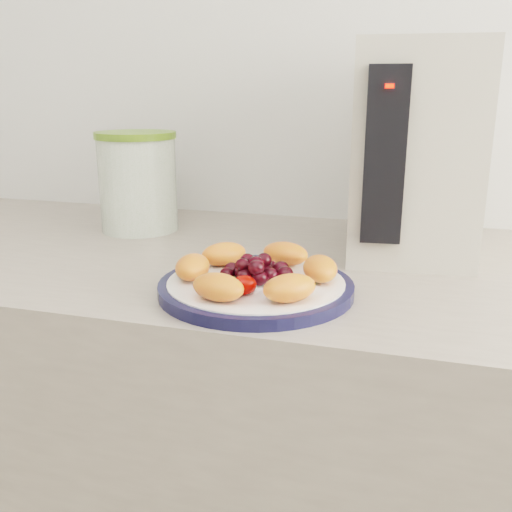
% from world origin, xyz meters
% --- Properties ---
extents(wall_back, '(3.50, 0.02, 2.60)m').
position_xyz_m(wall_back, '(0.00, 1.51, 1.30)').
color(wall_back, silver).
rests_on(wall_back, floor).
extents(counter, '(3.50, 0.60, 0.90)m').
position_xyz_m(counter, '(0.00, 1.20, 0.45)').
color(counter, '#9F9284').
rests_on(counter, floor).
extents(cabinet_face, '(3.48, 0.58, 0.84)m').
position_xyz_m(cabinet_face, '(0.00, 1.20, 0.42)').
color(cabinet_face, olive).
rests_on(cabinet_face, floor).
extents(plate_rim, '(0.25, 0.25, 0.01)m').
position_xyz_m(plate_rim, '(0.06, 1.03, 0.91)').
color(plate_rim, '#131537').
rests_on(plate_rim, counter).
extents(plate_face, '(0.23, 0.23, 0.02)m').
position_xyz_m(plate_face, '(0.06, 1.03, 0.91)').
color(plate_face, white).
rests_on(plate_face, counter).
extents(canister, '(0.14, 0.14, 0.17)m').
position_xyz_m(canister, '(-0.24, 1.30, 0.98)').
color(canister, '#36601A').
rests_on(canister, counter).
extents(canister_lid, '(0.15, 0.15, 0.01)m').
position_xyz_m(canister_lid, '(-0.24, 1.30, 1.07)').
color(canister_lid, olive).
rests_on(canister_lid, canister).
extents(appliance_body, '(0.21, 0.28, 0.32)m').
position_xyz_m(appliance_body, '(0.24, 1.30, 1.06)').
color(appliance_body, '#BCB4A3').
rests_on(appliance_body, counter).
extents(appliance_panel, '(0.06, 0.02, 0.24)m').
position_xyz_m(appliance_panel, '(0.21, 1.16, 1.07)').
color(appliance_panel, black).
rests_on(appliance_panel, appliance_body).
extents(appliance_led, '(0.01, 0.01, 0.01)m').
position_xyz_m(appliance_led, '(0.21, 1.15, 1.16)').
color(appliance_led, '#FF0C05').
rests_on(appliance_led, appliance_panel).
extents(fruit_plate, '(0.22, 0.22, 0.03)m').
position_xyz_m(fruit_plate, '(0.06, 1.03, 0.93)').
color(fruit_plate, '#FC6029').
rests_on(fruit_plate, plate_face).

